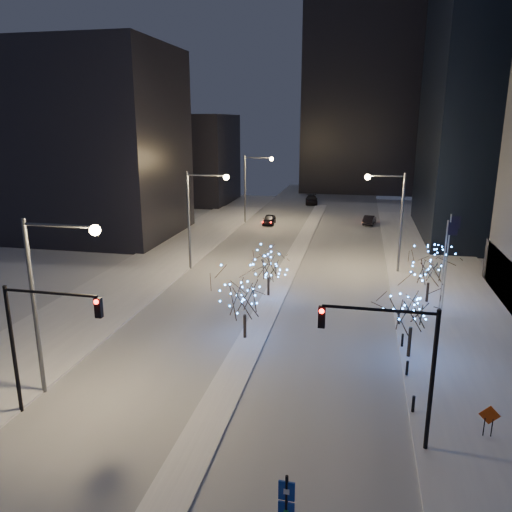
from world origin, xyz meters
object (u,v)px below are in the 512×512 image
(street_lamp_w_mid, at_px, (198,207))
(holiday_tree_median_far, at_px, (269,264))
(traffic_signal_east, at_px, (398,354))
(holiday_tree_plaza_far, at_px, (430,266))
(car_mid, at_px, (369,220))
(construction_sign, at_px, (489,418))
(wayfinding_sign, at_px, (286,507))
(street_lamp_w_near, at_px, (49,284))
(street_lamp_east, at_px, (393,209))
(street_lamp_w_far, at_px, (252,180))
(car_near, at_px, (269,220))
(holiday_tree_plaza_near, at_px, (413,305))
(car_far, at_px, (311,200))
(traffic_signal_west, at_px, (38,331))
(holiday_tree_median_near, at_px, (245,292))

(street_lamp_w_mid, relative_size, holiday_tree_median_far, 2.29)
(traffic_signal_east, relative_size, holiday_tree_plaza_far, 1.44)
(street_lamp_w_mid, distance_m, holiday_tree_plaza_far, 22.72)
(car_mid, height_order, construction_sign, construction_sign)
(wayfinding_sign, bearing_deg, holiday_tree_median_far, 104.47)
(street_lamp_w_near, xyz_separation_m, holiday_tree_median_far, (8.44, 18.24, -3.50))
(street_lamp_east, bearing_deg, wayfinding_sign, -98.04)
(car_mid, bearing_deg, traffic_signal_east, 100.17)
(street_lamp_east, xyz_separation_m, holiday_tree_plaza_far, (2.76, -8.59, -3.19))
(street_lamp_w_far, height_order, street_lamp_east, same)
(street_lamp_w_near, distance_m, car_mid, 55.58)
(car_near, height_order, holiday_tree_median_far, holiday_tree_median_far)
(holiday_tree_median_far, relative_size, holiday_tree_plaza_far, 0.90)
(street_lamp_w_mid, bearing_deg, holiday_tree_plaza_near, -40.19)
(street_lamp_w_far, height_order, holiday_tree_plaza_far, street_lamp_w_far)
(car_far, bearing_deg, street_lamp_w_far, -116.24)
(street_lamp_w_mid, distance_m, holiday_tree_median_far, 11.36)
(street_lamp_east, distance_m, car_mid, 25.22)
(street_lamp_w_near, bearing_deg, street_lamp_w_mid, 90.00)
(car_mid, relative_size, holiday_tree_median_far, 0.95)
(holiday_tree_plaza_near, distance_m, holiday_tree_plaza_far, 11.09)
(street_lamp_east, distance_m, traffic_signal_east, 29.08)
(street_lamp_w_far, xyz_separation_m, traffic_signal_west, (0.50, -52.00, -1.74))
(street_lamp_w_far, relative_size, holiday_tree_median_near, 1.78)
(car_near, distance_m, holiday_tree_median_near, 40.69)
(car_near, bearing_deg, wayfinding_sign, -81.79)
(car_far, relative_size, holiday_tree_median_near, 0.96)
(traffic_signal_east, distance_m, holiday_tree_plaza_near, 9.77)
(holiday_tree_median_far, relative_size, wayfinding_sign, 1.35)
(holiday_tree_median_near, relative_size, holiday_tree_plaza_far, 1.15)
(street_lamp_w_far, relative_size, car_near, 2.37)
(street_lamp_w_far, bearing_deg, traffic_signal_east, -70.68)
(car_far, bearing_deg, street_lamp_w_near, -102.15)
(holiday_tree_plaza_near, height_order, holiday_tree_plaza_far, holiday_tree_plaza_near)
(street_lamp_w_near, distance_m, car_far, 70.00)
(car_far, relative_size, holiday_tree_median_far, 1.23)
(traffic_signal_west, relative_size, car_far, 1.31)
(street_lamp_w_near, height_order, construction_sign, street_lamp_w_near)
(car_far, distance_m, wayfinding_sign, 77.73)
(construction_sign, bearing_deg, wayfinding_sign, -133.44)
(street_lamp_w_near, bearing_deg, car_near, 86.80)
(street_lamp_w_far, distance_m, holiday_tree_plaza_far, 37.69)
(holiday_tree_plaza_near, bearing_deg, street_lamp_w_near, -156.18)
(construction_sign, bearing_deg, street_lamp_w_near, -177.18)
(holiday_tree_median_far, height_order, holiday_tree_plaza_near, holiday_tree_plaza_near)
(street_lamp_east, relative_size, car_mid, 2.42)
(street_lamp_east, distance_m, holiday_tree_plaza_far, 9.57)
(construction_sign, bearing_deg, street_lamp_w_mid, 133.96)
(traffic_signal_east, relative_size, holiday_tree_plaza_near, 1.32)
(street_lamp_w_near, xyz_separation_m, traffic_signal_west, (0.50, -2.00, -1.74))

